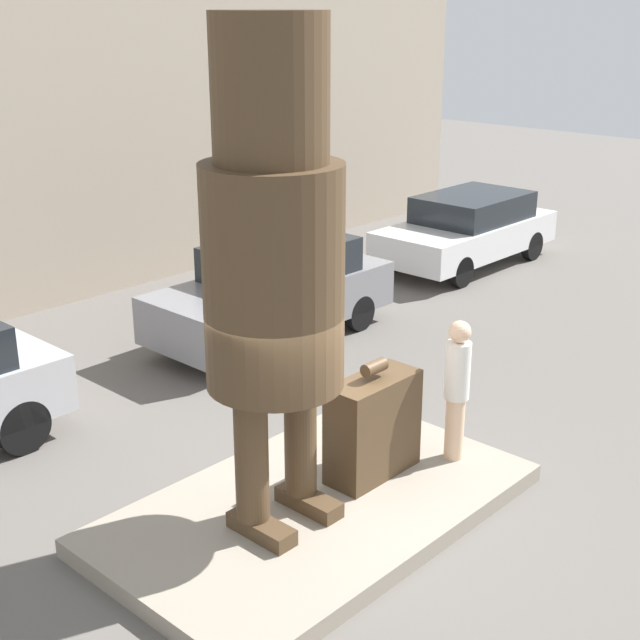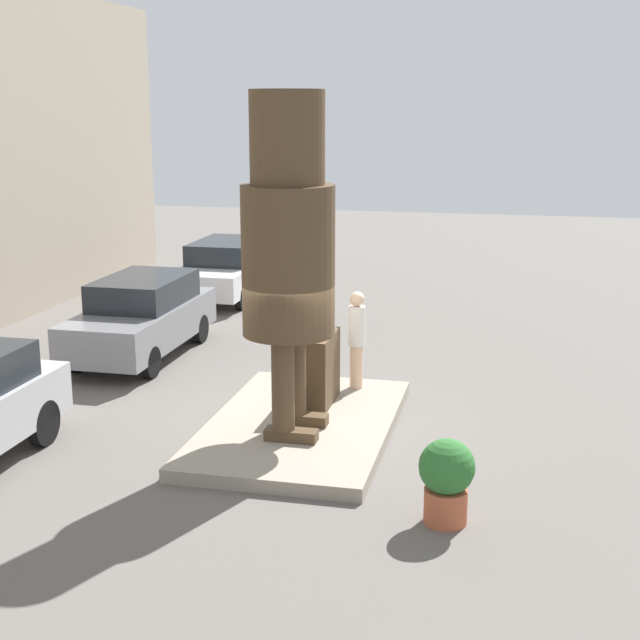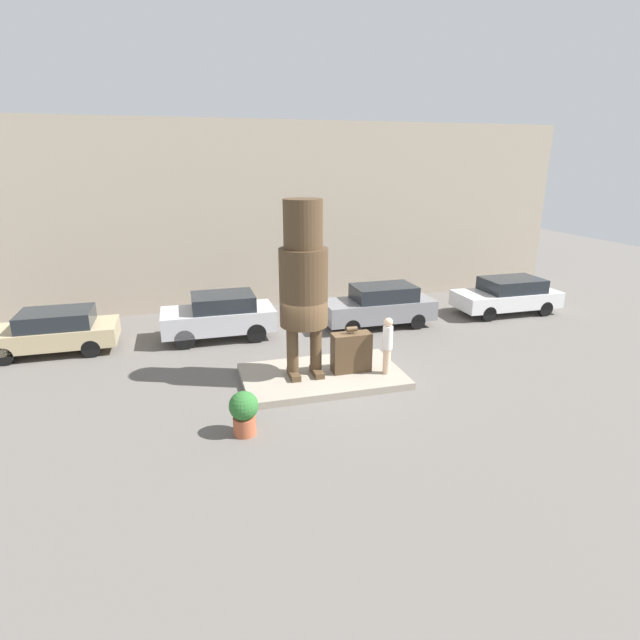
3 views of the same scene
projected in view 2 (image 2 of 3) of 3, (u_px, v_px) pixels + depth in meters
The scene contains 8 objects.
ground_plane at pixel (301, 432), 14.20m from camera, with size 60.00×60.00×0.00m, color #605B56.
pedestal at pixel (301, 426), 14.18m from camera, with size 4.75×2.84×0.21m.
statue_figure at pixel (288, 239), 12.95m from camera, with size 1.38×1.38×5.09m.
giant_suitcase at pixel (318, 368), 14.83m from camera, with size 1.16×0.51×1.40m.
tourist at pixel (357, 336), 15.55m from camera, with size 0.30×0.30×1.74m.
parked_car_grey at pixel (142, 316), 18.31m from camera, with size 4.33×1.72×1.64m.
parked_car_white at pixel (227, 268), 24.01m from camera, with size 4.40×1.86×1.51m.
planter_pot at pixel (446, 478), 11.00m from camera, with size 0.70×0.70×1.10m.
Camera 2 is at (-12.97, -3.30, 5.09)m, focal length 50.00 mm.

